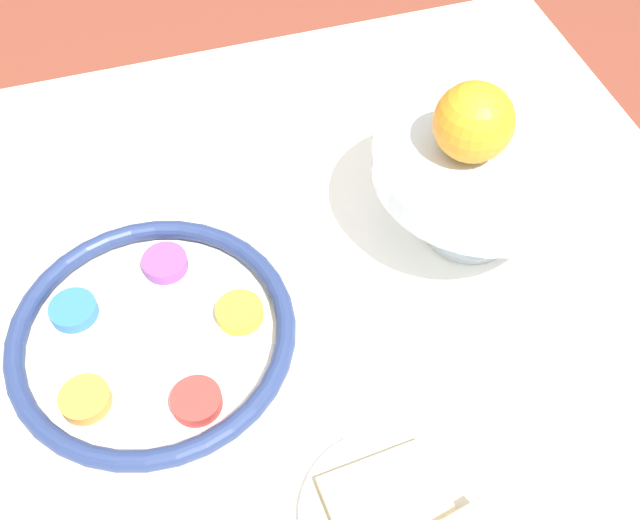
% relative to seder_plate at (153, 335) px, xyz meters
% --- Properties ---
extents(dining_table, '(1.11, 1.03, 0.71)m').
position_rel_seder_plate_xyz_m(dining_table, '(0.08, -0.07, -0.37)').
color(dining_table, white).
rests_on(dining_table, ground_plane).
extents(seder_plate, '(0.28, 0.28, 0.03)m').
position_rel_seder_plate_xyz_m(seder_plate, '(0.00, 0.00, 0.00)').
color(seder_plate, silver).
rests_on(seder_plate, dining_table).
extents(fruit_stand, '(0.23, 0.23, 0.12)m').
position_rel_seder_plate_xyz_m(fruit_stand, '(0.36, 0.05, 0.08)').
color(fruit_stand, silver).
rests_on(fruit_stand, dining_table).
extents(orange_fruit, '(0.08, 0.08, 0.08)m').
position_rel_seder_plate_xyz_m(orange_fruit, '(0.34, 0.05, 0.15)').
color(orange_fruit, orange).
rests_on(orange_fruit, fruit_stand).
extents(bread_plate, '(0.16, 0.16, 0.02)m').
position_rel_seder_plate_xyz_m(bread_plate, '(0.16, -0.23, -0.01)').
color(bread_plate, beige).
rests_on(bread_plate, dining_table).
extents(fork_left, '(0.02, 0.17, 0.01)m').
position_rel_seder_plate_xyz_m(fork_left, '(-0.06, 0.25, -0.01)').
color(fork_left, silver).
rests_on(fork_left, dining_table).
extents(fork_right, '(0.02, 0.17, 0.01)m').
position_rel_seder_plate_xyz_m(fork_right, '(-0.03, 0.25, -0.01)').
color(fork_right, silver).
rests_on(fork_right, dining_table).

